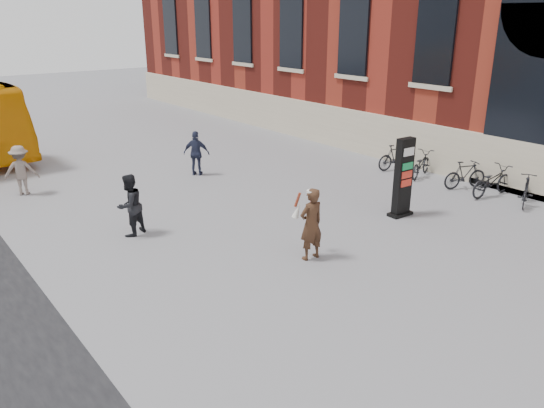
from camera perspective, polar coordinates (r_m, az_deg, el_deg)
ground at (r=12.26m, az=3.98°, el=-7.82°), size 100.00×100.00×0.00m
info_pylon at (r=15.93m, az=13.92°, el=2.77°), size 0.77×0.42×2.35m
woman at (r=12.78m, az=4.20°, el=-2.06°), size 0.69×0.63×1.81m
pedestrian_a at (r=14.67m, az=-15.06°, el=-0.13°), size 1.01×0.91×1.70m
pedestrian_b at (r=19.32m, az=-25.39°, el=3.29°), size 1.23×1.00×1.66m
pedestrian_c at (r=19.85m, az=-8.12°, el=5.42°), size 0.97×0.97×1.66m
bike_3 at (r=18.36m, az=25.66°, el=1.34°), size 1.66×1.08×0.97m
bike_4 at (r=18.86m, az=22.57°, el=2.29°), size 1.96×0.83×1.00m
bike_5 at (r=19.34m, az=20.06°, el=2.97°), size 1.68×1.01×0.97m
bike_6 at (r=20.32m, az=15.71°, el=4.15°), size 1.87×1.15×0.93m
bike_7 at (r=21.00m, az=13.18°, el=4.95°), size 1.72×0.77×1.00m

